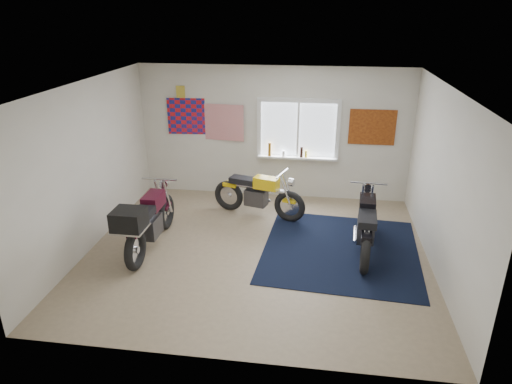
# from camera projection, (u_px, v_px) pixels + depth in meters

# --- Properties ---
(ground) EXTENTS (5.50, 5.50, 0.00)m
(ground) POSITION_uv_depth(u_px,v_px,m) (257.00, 252.00, 7.51)
(ground) COLOR #9E896B
(ground) RESTS_ON ground
(room_shell) EXTENTS (5.50, 5.50, 5.50)m
(room_shell) POSITION_uv_depth(u_px,v_px,m) (257.00, 157.00, 6.89)
(room_shell) COLOR white
(room_shell) RESTS_ON ground
(navy_rug) EXTENTS (2.67, 2.77, 0.01)m
(navy_rug) POSITION_uv_depth(u_px,v_px,m) (340.00, 250.00, 7.56)
(navy_rug) COLOR black
(navy_rug) RESTS_ON ground
(window_assembly) EXTENTS (1.66, 0.17, 1.26)m
(window_assembly) POSITION_uv_depth(u_px,v_px,m) (298.00, 134.00, 9.19)
(window_assembly) COLOR white
(window_assembly) RESTS_ON room_shell
(oil_bottles) EXTENTS (0.81, 0.07, 0.28)m
(oil_bottles) POSITION_uv_depth(u_px,v_px,m) (285.00, 151.00, 9.30)
(oil_bottles) COLOR brown
(oil_bottles) RESTS_ON window_assembly
(flag_display) EXTENTS (1.60, 0.10, 1.17)m
(flag_display) POSITION_uv_depth(u_px,v_px,m) (181.00, 92.00, 9.22)
(flag_display) COLOR red
(flag_display) RESTS_ON room_shell
(triumph_poster) EXTENTS (0.90, 0.03, 0.70)m
(triumph_poster) POSITION_uv_depth(u_px,v_px,m) (372.00, 127.00, 8.95)
(triumph_poster) COLOR #A54C14
(triumph_poster) RESTS_ON room_shell
(yellow_triumph) EXTENTS (1.84, 0.72, 0.95)m
(yellow_triumph) POSITION_uv_depth(u_px,v_px,m) (258.00, 195.00, 8.68)
(yellow_triumph) COLOR black
(yellow_triumph) RESTS_ON ground
(black_chrome_bike) EXTENTS (0.61, 2.00, 1.02)m
(black_chrome_bike) POSITION_uv_depth(u_px,v_px,m) (366.00, 226.00, 7.39)
(black_chrome_bike) COLOR black
(black_chrome_bike) RESTS_ON navy_rug
(maroon_tourer) EXTENTS (0.62, 2.05, 1.04)m
(maroon_tourer) POSITION_uv_depth(u_px,v_px,m) (147.00, 222.00, 7.33)
(maroon_tourer) COLOR black
(maroon_tourer) RESTS_ON ground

